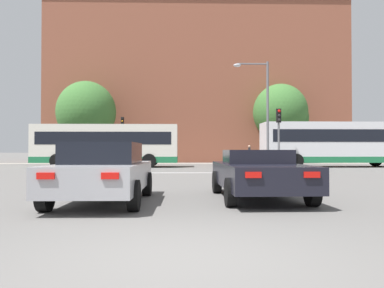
{
  "coord_description": "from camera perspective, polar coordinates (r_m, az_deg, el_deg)",
  "views": [
    {
      "loc": [
        -0.03,
        -4.28,
        1.23
      ],
      "look_at": [
        0.67,
        23.82,
        1.72
      ],
      "focal_mm": 35.0,
      "sensor_mm": 36.0,
      "label": 1
    }
  ],
  "objects": [
    {
      "name": "pedestrian_walking_east",
      "position": [
        35.45,
        -10.88,
        -1.42
      ],
      "size": [
        0.4,
        0.46,
        1.64
      ],
      "rotation": [
        0.0,
        0.0,
        5.28
      ],
      "color": "#333851",
      "rests_on": "ground_plane"
    },
    {
      "name": "car_saloon_left",
      "position": [
        9.1,
        -13.32,
        -4.12
      ],
      "size": [
        2.02,
        4.27,
        1.42
      ],
      "rotation": [
        0.0,
        0.0,
        -0.01
      ],
      "color": "#9E9EA3",
      "rests_on": "ground_plane"
    },
    {
      "name": "stop_line_strip",
      "position": [
        20.59,
        -1.35,
        -4.41
      ],
      "size": [
        8.57,
        0.3,
        0.01
      ],
      "primitive_type": "cube",
      "color": "silver",
      "rests_on": "ground_plane"
    },
    {
      "name": "car_roadster_right",
      "position": [
        9.71,
        10.02,
        -4.41
      ],
      "size": [
        2.1,
        4.4,
        1.25
      ],
      "rotation": [
        0.0,
        0.0,
        0.02
      ],
      "color": "black",
      "rests_on": "ground_plane"
    },
    {
      "name": "pedestrian_waiting",
      "position": [
        36.62,
        8.74,
        -1.29
      ],
      "size": [
        0.26,
        0.42,
        1.75
      ],
      "rotation": [
        0.0,
        0.0,
        4.6
      ],
      "color": "#333851",
      "rests_on": "ground_plane"
    },
    {
      "name": "tree_kerbside",
      "position": [
        38.28,
        13.3,
        4.71
      ],
      "size": [
        5.38,
        5.38,
        7.85
      ],
      "color": "#4C3823",
      "rests_on": "ground_plane"
    },
    {
      "name": "tree_by_building",
      "position": [
        38.32,
        14.71,
        3.85
      ],
      "size": [
        3.62,
        3.62,
        6.36
      ],
      "color": "#4C3823",
      "rests_on": "ground_plane"
    },
    {
      "name": "brick_civic_building",
      "position": [
        44.22,
        0.52,
        9.44
      ],
      "size": [
        32.35,
        11.49,
        23.47
      ],
      "color": "brown",
      "rests_on": "ground_plane"
    },
    {
      "name": "far_pavement",
      "position": [
        35.36,
        -1.38,
        -2.98
      ],
      "size": [
        69.52,
        2.5,
        0.01
      ],
      "primitive_type": "cube",
      "color": "gray",
      "rests_on": "ground_plane"
    },
    {
      "name": "traffic_light_near_right",
      "position": [
        22.26,
        13.08,
        2.27
      ],
      "size": [
        0.26,
        0.31,
        3.66
      ],
      "color": "slate",
      "rests_on": "ground_plane"
    },
    {
      "name": "street_lamp_junction",
      "position": [
        25.44,
        10.54,
        6.19
      ],
      "size": [
        2.36,
        0.36,
        7.16
      ],
      "color": "slate",
      "rests_on": "ground_plane"
    },
    {
      "name": "ground_plane",
      "position": [
        4.45,
        -1.06,
        -17.06
      ],
      "size": [
        400.0,
        400.0,
        0.0
      ],
      "primitive_type": "plane",
      "color": "#605E5B"
    },
    {
      "name": "traffic_light_far_left",
      "position": [
        35.54,
        -10.57,
        1.76
      ],
      "size": [
        0.26,
        0.31,
        4.37
      ],
      "color": "slate",
      "rests_on": "ground_plane"
    },
    {
      "name": "bus_crossing_lead",
      "position": [
        28.32,
        -12.87,
        -0.08
      ],
      "size": [
        10.46,
        2.67,
        3.11
      ],
      "rotation": [
        0.0,
        0.0,
        -1.57
      ],
      "color": "silver",
      "rests_on": "ground_plane"
    },
    {
      "name": "tree_distant",
      "position": [
        36.52,
        -15.8,
        4.71
      ],
      "size": [
        5.49,
        5.49,
        7.73
      ],
      "color": "#4C3823",
      "rests_on": "ground_plane"
    },
    {
      "name": "bus_crossing_trailing",
      "position": [
        29.91,
        21.3,
        0.12
      ],
      "size": [
        11.22,
        2.66,
        3.3
      ],
      "rotation": [
        0.0,
        0.0,
        -1.57
      ],
      "color": "silver",
      "rests_on": "ground_plane"
    }
  ]
}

